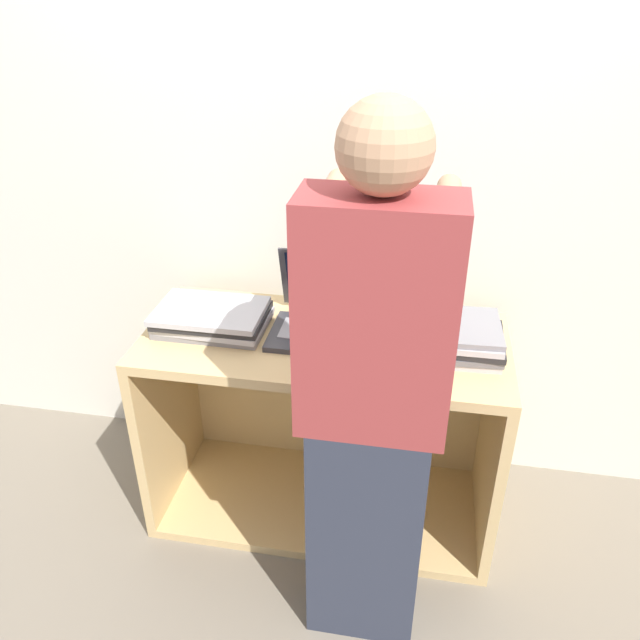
# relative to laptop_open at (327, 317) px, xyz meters

# --- Properties ---
(ground_plane) EXTENTS (12.00, 12.00, 0.00)m
(ground_plane) POSITION_rel_laptop_open_xyz_m (0.00, -0.35, -0.84)
(ground_plane) COLOR #756B5B
(wall_back) EXTENTS (8.00, 0.05, 2.40)m
(wall_back) POSITION_rel_laptop_open_xyz_m (0.00, 0.34, 0.36)
(wall_back) COLOR silver
(wall_back) RESTS_ON ground_plane
(cart) EXTENTS (1.27, 0.58, 0.79)m
(cart) POSITION_rel_laptop_open_xyz_m (0.00, 0.02, -0.45)
(cart) COLOR tan
(cart) RESTS_ON ground_plane
(laptop_open) EXTENTS (0.38, 0.34, 0.27)m
(laptop_open) POSITION_rel_laptop_open_xyz_m (0.00, 0.00, 0.00)
(laptop_open) COLOR #333338
(laptop_open) RESTS_ON cart
(laptop_stack_left) EXTENTS (0.39, 0.28, 0.08)m
(laptop_stack_left) POSITION_rel_laptop_open_xyz_m (-0.40, -0.05, -0.01)
(laptop_stack_left) COLOR gray
(laptop_stack_left) RESTS_ON cart
(laptop_stack_right) EXTENTS (0.40, 0.28, 0.10)m
(laptop_stack_right) POSITION_rel_laptop_open_xyz_m (0.40, -0.06, -0.00)
(laptop_stack_right) COLOR #B7B7BC
(laptop_stack_right) RESTS_ON cart
(person) EXTENTS (0.40, 0.53, 1.68)m
(person) POSITION_rel_laptop_open_xyz_m (0.21, -0.51, 0.00)
(person) COLOR #2D3342
(person) RESTS_ON ground_plane
(inventory_tag) EXTENTS (0.06, 0.02, 0.01)m
(inventory_tag) POSITION_rel_laptop_open_xyz_m (0.41, -0.12, 0.05)
(inventory_tag) COLOR red
(inventory_tag) RESTS_ON laptop_stack_right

